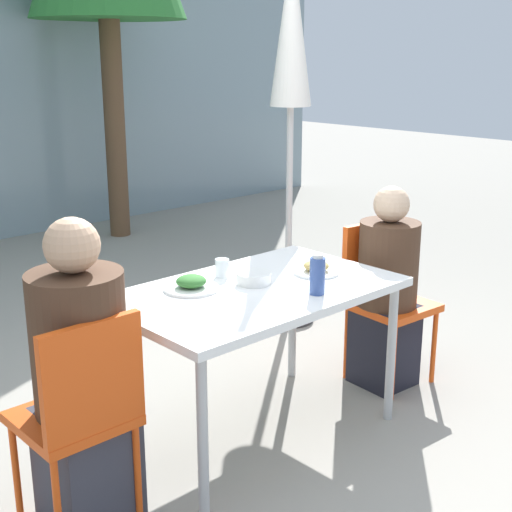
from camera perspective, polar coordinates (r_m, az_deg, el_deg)
ground_plane at (r=3.57m, az=0.00°, el=-14.04°), size 24.00×24.00×0.00m
dining_table at (r=3.28m, az=0.00°, el=-3.59°), size 1.31×0.80×0.75m
chair_left at (r=2.77m, az=-13.79°, el=-11.63°), size 0.40×0.40×0.88m
person_left at (r=2.83m, az=-13.77°, el=-9.84°), size 0.36×0.36×1.22m
chair_right at (r=4.02m, az=10.03°, el=-2.60°), size 0.43×0.43×0.88m
person_right at (r=3.93m, az=10.42°, el=-2.97°), size 0.32×0.32×1.12m
closed_umbrella at (r=4.63m, az=2.82°, el=15.59°), size 0.36×0.36×2.45m
plate_0 at (r=3.23m, az=-5.20°, el=-2.28°), size 0.25×0.25×0.07m
plate_1 at (r=3.47m, az=4.84°, el=-1.03°), size 0.22×0.22×0.06m
bottle at (r=3.16m, az=4.93°, el=-1.53°), size 0.07×0.07×0.18m
drinking_cup at (r=3.40m, az=-2.73°, el=-0.96°), size 0.07×0.07×0.09m
salad_bowl at (r=3.30m, az=-0.18°, el=-1.76°), size 0.16×0.16×0.05m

